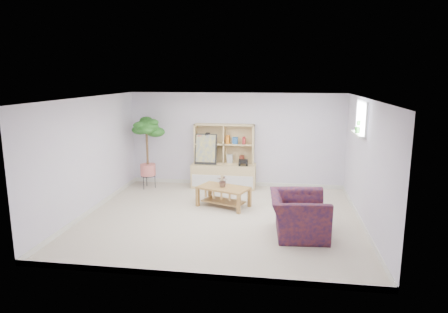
# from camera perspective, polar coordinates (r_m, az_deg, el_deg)

# --- Properties ---
(floor) EXTENTS (5.50, 5.00, 0.01)m
(floor) POSITION_cam_1_polar(r_m,az_deg,el_deg) (8.15, -0.46, -8.76)
(floor) COLOR #BEB4A0
(floor) RESTS_ON ground
(ceiling) EXTENTS (5.50, 5.00, 0.01)m
(ceiling) POSITION_cam_1_polar(r_m,az_deg,el_deg) (7.66, -0.49, 8.33)
(ceiling) COLOR white
(ceiling) RESTS_ON walls
(walls) EXTENTS (5.51, 5.01, 2.40)m
(walls) POSITION_cam_1_polar(r_m,az_deg,el_deg) (7.82, -0.47, -0.48)
(walls) COLOR silver
(walls) RESTS_ON floor
(baseboard) EXTENTS (5.50, 5.00, 0.10)m
(baseboard) POSITION_cam_1_polar(r_m,az_deg,el_deg) (8.14, -0.46, -8.43)
(baseboard) COLOR silver
(baseboard) RESTS_ON floor
(window) EXTENTS (0.10, 0.98, 0.68)m
(window) POSITION_cam_1_polar(r_m,az_deg,el_deg) (8.34, 19.13, 5.21)
(window) COLOR silver
(window) RESTS_ON walls
(window_sill) EXTENTS (0.14, 1.00, 0.04)m
(window_sill) POSITION_cam_1_polar(r_m,az_deg,el_deg) (8.37, 18.59, 3.05)
(window_sill) COLOR silver
(window_sill) RESTS_ON walls
(storage_unit) EXTENTS (1.62, 0.55, 1.62)m
(storage_unit) POSITION_cam_1_polar(r_m,az_deg,el_deg) (10.11, -0.05, 0.02)
(storage_unit) COLOR tan
(storage_unit) RESTS_ON floor
(poster) EXTENTS (0.56, 0.14, 0.77)m
(poster) POSITION_cam_1_polar(r_m,az_deg,el_deg) (10.09, -2.62, 1.05)
(poster) COLOR yellow
(poster) RESTS_ON storage_unit
(toy_truck) EXTENTS (0.35, 0.25, 0.17)m
(toy_truck) POSITION_cam_1_polar(r_m,az_deg,el_deg) (9.98, 2.77, -0.82)
(toy_truck) COLOR black
(toy_truck) RESTS_ON storage_unit
(coffee_table) EXTENTS (1.22, 0.94, 0.44)m
(coffee_table) POSITION_cam_1_polar(r_m,az_deg,el_deg) (8.76, -0.07, -5.77)
(coffee_table) COLOR #9A662B
(coffee_table) RESTS_ON floor
(table_plant) EXTENTS (0.30, 0.28, 0.27)m
(table_plant) POSITION_cam_1_polar(r_m,az_deg,el_deg) (8.68, -0.13, -3.51)
(table_plant) COLOR #20742C
(table_plant) RESTS_ON coffee_table
(floor_tree) EXTENTS (0.71, 0.71, 1.81)m
(floor_tree) POSITION_cam_1_polar(r_m,az_deg,el_deg) (10.22, -10.90, 0.48)
(floor_tree) COLOR #285521
(floor_tree) RESTS_ON floor
(armchair) EXTENTS (1.07, 1.21, 0.85)m
(armchair) POSITION_cam_1_polar(r_m,az_deg,el_deg) (7.33, 10.60, -7.81)
(armchair) COLOR #0D0F3D
(armchair) RESTS_ON floor
(sill_plant) EXTENTS (0.18, 0.17, 0.26)m
(sill_plant) POSITION_cam_1_polar(r_m,az_deg,el_deg) (8.37, 18.64, 4.10)
(sill_plant) COLOR #285521
(sill_plant) RESTS_ON window_sill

